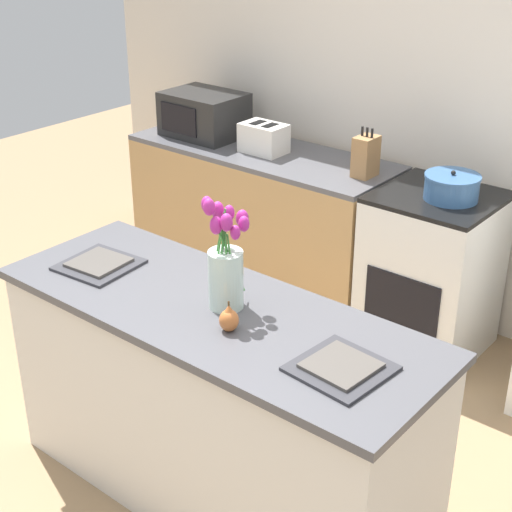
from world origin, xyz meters
The scene contains 13 objects.
ground_plane centered at (0.00, 0.00, 0.00)m, with size 10.00×10.00×0.00m, color #997A56.
back_wall centered at (0.00, 2.00, 1.35)m, with size 5.20×0.08×2.70m.
kitchen_island centered at (0.00, 0.00, 0.45)m, with size 1.80×0.66×0.90m.
back_counter centered at (-1.06, 1.60, 0.44)m, with size 1.68×0.60×0.89m.
stove_range centered at (0.10, 1.60, 0.44)m, with size 0.60×0.61×0.89m.
flower_vase centered at (0.03, 0.04, 1.06)m, with size 0.16×0.19×0.45m.
pear_figurine centered at (0.15, -0.09, 0.94)m, with size 0.07×0.07×0.12m.
plate_setting_left centered at (-0.60, -0.04, 0.91)m, with size 0.31×0.31×0.02m.
plate_setting_right centered at (0.60, -0.04, 0.91)m, with size 0.31×0.31×0.02m.
toaster centered at (-1.02, 1.57, 0.97)m, with size 0.28×0.18×0.17m.
cooking_pot centered at (0.17, 1.58, 0.95)m, with size 0.28×0.28×0.15m.
microwave centered at (-1.52, 1.60, 1.02)m, with size 0.48×0.37×0.27m.
knife_block centered at (-0.35, 1.60, 1.00)m, with size 0.10×0.14×0.27m.
Camera 1 is at (1.74, -1.87, 2.34)m, focal length 55.00 mm.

